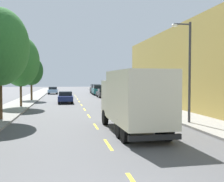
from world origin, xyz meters
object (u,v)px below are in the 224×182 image
delivery_box_truck (134,98)px  parked_sedan_charcoal (103,93)px  parked_sedan_forest (119,99)px  street_tree_farthest (31,71)px  moving_navy_sedan (65,97)px  parked_suv_teal (98,90)px  parked_sedan_sky (53,90)px  street_tree_third (20,61)px  parked_pickup_white (142,105)px  street_lamp (187,64)px  parked_suv_black (95,89)px

delivery_box_truck → parked_sedan_charcoal: bearing=85.3°
delivery_box_truck → parked_sedan_forest: bearing=81.5°
street_tree_farthest → delivery_box_truck: 26.45m
delivery_box_truck → moving_navy_sedan: size_ratio=1.66×
parked_suv_teal → moving_navy_sedan: parked_suv_teal is taller
parked_sedan_sky → street_tree_third: bearing=-94.5°
street_tree_farthest → moving_navy_sedan: (4.60, -4.45, -3.39)m
parked_pickup_white → parked_sedan_charcoal: bearing=90.3°
street_tree_farthest → parked_pickup_white: size_ratio=1.13×
parked_sedan_sky → parked_sedan_forest: size_ratio=1.00×
street_tree_third → street_tree_farthest: street_tree_third is taller
street_tree_third → moving_navy_sedan: size_ratio=1.62×
street_tree_farthest → parked_sedan_forest: street_tree_farthest is taller
parked_sedan_charcoal → parked_pickup_white: bearing=-89.7°
street_lamp → parked_sedan_forest: bearing=96.7°
street_lamp → delivery_box_truck: size_ratio=0.87×
parked_sedan_charcoal → street_tree_farthest: bearing=-153.5°
street_lamp → delivery_box_truck: (-4.14, -2.23, -2.00)m
parked_suv_black → moving_navy_sedan: size_ratio=1.07×
parked_sedan_sky → parked_sedan_charcoal: same height
street_tree_third → parked_sedan_sky: street_tree_third is taller
parked_pickup_white → parked_sedan_forest: bearing=91.1°
delivery_box_truck → parked_sedan_charcoal: delivery_box_truck is taller
parked_suv_teal → parked_sedan_charcoal: size_ratio=1.06×
street_lamp → delivery_box_truck: 5.11m
parked_pickup_white → parked_suv_black: 36.22m
street_lamp → parked_sedan_sky: 42.39m
parked_suv_teal → parked_sedan_forest: bearing=-90.2°
parked_sedan_forest → parked_suv_black: bearing=89.5°
street_tree_third → parked_pickup_white: 14.02m
street_lamp → parked_suv_black: size_ratio=1.35×
parked_sedan_charcoal → moving_navy_sedan: size_ratio=1.01×
delivery_box_truck → parked_pickup_white: bearing=70.7°
delivery_box_truck → parked_suv_teal: bearing=86.2°
parked_sedan_sky → parked_suv_black: parked_suv_black is taller
street_tree_farthest → street_lamp: 25.94m
parked_suv_teal → parked_sedan_sky: 10.19m
parked_pickup_white → parked_suv_black: size_ratio=1.10×
parked_sedan_sky → parked_pickup_white: 36.79m
street_tree_third → delivery_box_truck: size_ratio=0.98×
parked_sedan_forest → parked_pickup_white: bearing=-88.9°
street_tree_farthest → parked_sedan_sky: bearing=83.2°
parked_suv_black → parked_sedan_sky: bearing=-177.0°
street_tree_third → parked_sedan_sky: 28.18m
street_lamp → parked_sedan_forest: 14.69m
street_tree_third → parked_suv_teal: street_tree_third is taller
street_tree_third → parked_suv_black: street_tree_third is taller
parked_suv_teal → parked_pickup_white: size_ratio=0.91×
delivery_box_truck → parked_sedan_forest: (2.45, 16.47, -1.17)m
street_tree_third → parked_sedan_charcoal: street_tree_third is taller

